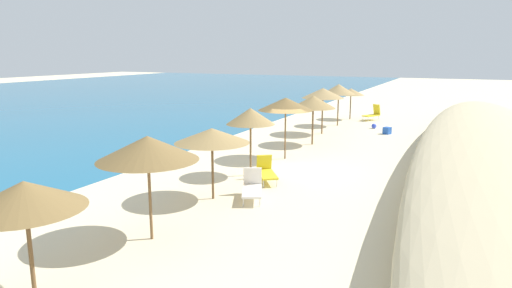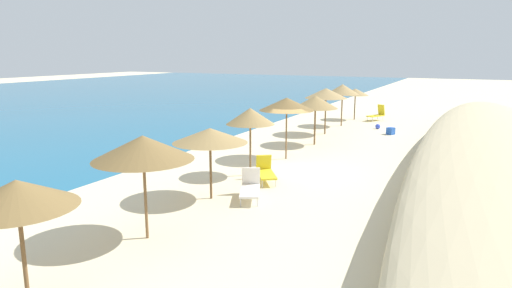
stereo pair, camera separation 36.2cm
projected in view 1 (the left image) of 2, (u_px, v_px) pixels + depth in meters
The scene contains 16 objects.
ground_plane at pixel (292, 168), 19.85m from camera, with size 160.00×160.00×0.00m, color beige.
dune_ridge at pixel (501, 164), 16.57m from camera, with size 42.92×6.19×2.00m, color beige.
beach_umbrella_1 at pixel (25, 195), 8.83m from camera, with size 2.36×2.36×2.54m.
beach_umbrella_2 at pixel (148, 148), 11.83m from camera, with size 2.70×2.70×2.87m.
beach_umbrella_3 at pixel (212, 136), 15.29m from camera, with size 2.58×2.58×2.49m.
beach_umbrella_4 at pixel (251, 116), 18.24m from camera, with size 1.99×1.99×2.82m.
beach_umbrella_5 at pixel (286, 104), 21.17m from camera, with size 2.59×2.59×2.95m.
beach_umbrella_6 at pixel (313, 102), 24.65m from camera, with size 2.45×2.45×2.71m.
beach_umbrella_7 at pixel (323, 93), 27.90m from camera, with size 2.61×2.61×2.88m.
beach_umbrella_8 at pixel (339, 89), 31.13m from camera, with size 2.27×2.27×2.90m.
beach_umbrella_9 at pixel (351, 92), 34.29m from camera, with size 2.00×2.00×2.36m.
lounge_chair_0 at pixel (266, 171), 17.77m from camera, with size 1.59×1.35×0.97m.
lounge_chair_1 at pixel (373, 114), 34.06m from camera, with size 1.57×1.21×1.19m.
lounge_chair_2 at pixel (252, 187), 15.67m from camera, with size 1.72×1.25×0.99m.
beach_ball at pixel (374, 126), 30.38m from camera, with size 0.33×0.33×0.33m, color blue.
cooler_box at pixel (387, 131), 28.29m from camera, with size 0.42×0.40×0.44m, color blue.
Camera 1 is at (-18.09, -6.75, 4.98)m, focal length 31.62 mm.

